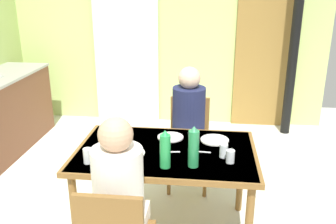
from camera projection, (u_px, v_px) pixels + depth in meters
wall_back at (163, 32)px, 5.10m from camera, size 4.45×0.10×2.55m
door_wooden at (265, 55)px, 4.97m from camera, size 0.80×0.05×2.00m
stove_pipe_column at (295, 37)px, 4.59m from camera, size 0.12×0.12×2.55m
curtain_panel at (126, 47)px, 5.13m from camera, size 0.90×0.03×2.14m
dining_table at (166, 158)px, 2.81m from camera, size 1.36×0.88×0.73m
chair_far_diner at (189, 137)px, 3.59m from camera, size 0.40×0.40×0.87m
person_near_diner at (119, 187)px, 2.17m from camera, size 0.30×0.37×0.77m
person_far_diner at (189, 114)px, 3.37m from camera, size 0.30×0.37×0.77m
water_bottle_green_near at (194, 148)px, 2.49m from camera, size 0.07×0.07×0.30m
water_bottle_green_far at (165, 150)px, 2.49m from camera, size 0.07×0.07×0.27m
dinner_plate_near_left at (113, 143)px, 2.89m from camera, size 0.21×0.21×0.01m
dinner_plate_near_right at (215, 140)px, 2.94m from camera, size 0.23×0.23×0.01m
dinner_plate_far_center at (130, 153)px, 2.72m from camera, size 0.22×0.22×0.01m
dinner_plate_far_side at (170, 137)px, 3.00m from camera, size 0.21×0.21×0.01m
drinking_glass_by_near_diner at (88, 156)px, 2.56m from camera, size 0.06×0.06×0.11m
drinking_glass_by_far_diner at (224, 151)px, 2.65m from camera, size 0.06×0.06×0.10m
drinking_glass_spare_center at (230, 156)px, 2.57m from camera, size 0.06×0.06×0.09m
cutlery_knife_near at (135, 170)px, 2.49m from camera, size 0.10×0.13×0.00m
cutlery_fork_near at (170, 152)px, 2.74m from camera, size 0.15×0.04×0.00m
cutlery_knife_far at (201, 152)px, 2.75m from camera, size 0.15×0.03×0.00m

